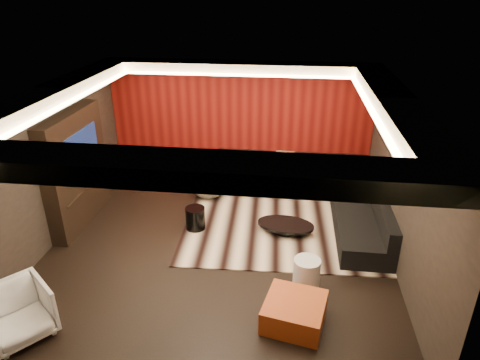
# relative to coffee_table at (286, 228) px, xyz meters

# --- Properties ---
(floor) EXTENTS (6.00, 6.00, 0.02)m
(floor) POSITION_rel_coffee_table_xyz_m (-1.17, -0.59, -0.12)
(floor) COLOR black
(floor) RESTS_ON ground
(ceiling) EXTENTS (6.00, 6.00, 0.02)m
(ceiling) POSITION_rel_coffee_table_xyz_m (-1.17, -0.59, 2.70)
(ceiling) COLOR silver
(ceiling) RESTS_ON ground
(wall_back) EXTENTS (6.00, 0.02, 2.80)m
(wall_back) POSITION_rel_coffee_table_xyz_m (-1.17, 2.42, 1.29)
(wall_back) COLOR black
(wall_back) RESTS_ON ground
(wall_left) EXTENTS (0.02, 6.00, 2.80)m
(wall_left) POSITION_rel_coffee_table_xyz_m (-4.18, -0.59, 1.29)
(wall_left) COLOR black
(wall_left) RESTS_ON ground
(wall_right) EXTENTS (0.02, 6.00, 2.80)m
(wall_right) POSITION_rel_coffee_table_xyz_m (1.84, -0.59, 1.29)
(wall_right) COLOR black
(wall_right) RESTS_ON ground
(red_feature_wall) EXTENTS (5.98, 0.05, 2.78)m
(red_feature_wall) POSITION_rel_coffee_table_xyz_m (-1.17, 2.38, 1.29)
(red_feature_wall) COLOR #6B0C0A
(red_feature_wall) RESTS_ON ground
(soffit_back) EXTENTS (6.00, 0.60, 0.22)m
(soffit_back) POSITION_rel_coffee_table_xyz_m (-1.17, 2.11, 2.58)
(soffit_back) COLOR silver
(soffit_back) RESTS_ON ground
(soffit_front) EXTENTS (6.00, 0.60, 0.22)m
(soffit_front) POSITION_rel_coffee_table_xyz_m (-1.17, -3.29, 2.58)
(soffit_front) COLOR silver
(soffit_front) RESTS_ON ground
(soffit_left) EXTENTS (0.60, 4.80, 0.22)m
(soffit_left) POSITION_rel_coffee_table_xyz_m (-3.87, -0.59, 2.58)
(soffit_left) COLOR silver
(soffit_left) RESTS_ON ground
(soffit_right) EXTENTS (0.60, 4.80, 0.22)m
(soffit_right) POSITION_rel_coffee_table_xyz_m (1.53, -0.59, 2.58)
(soffit_right) COLOR silver
(soffit_right) RESTS_ON ground
(cove_back) EXTENTS (4.80, 0.08, 0.04)m
(cove_back) POSITION_rel_coffee_table_xyz_m (-1.17, 1.77, 2.49)
(cove_back) COLOR #FFD899
(cove_back) RESTS_ON ground
(cove_front) EXTENTS (4.80, 0.08, 0.04)m
(cove_front) POSITION_rel_coffee_table_xyz_m (-1.17, -2.95, 2.49)
(cove_front) COLOR #FFD899
(cove_front) RESTS_ON ground
(cove_left) EXTENTS (0.08, 4.80, 0.04)m
(cove_left) POSITION_rel_coffee_table_xyz_m (-3.53, -0.59, 2.49)
(cove_left) COLOR #FFD899
(cove_left) RESTS_ON ground
(cove_right) EXTENTS (0.08, 4.80, 0.04)m
(cove_right) POSITION_rel_coffee_table_xyz_m (1.19, -0.59, 2.49)
(cove_right) COLOR #FFD899
(cove_right) RESTS_ON ground
(tv_surround) EXTENTS (0.30, 2.00, 2.20)m
(tv_surround) POSITION_rel_coffee_table_xyz_m (-4.02, 0.01, 0.99)
(tv_surround) COLOR black
(tv_surround) RESTS_ON ground
(tv_screen) EXTENTS (0.04, 1.30, 0.80)m
(tv_screen) POSITION_rel_coffee_table_xyz_m (-3.86, 0.01, 1.34)
(tv_screen) COLOR black
(tv_screen) RESTS_ON ground
(tv_shelf) EXTENTS (0.04, 1.60, 0.04)m
(tv_shelf) POSITION_rel_coffee_table_xyz_m (-3.86, 0.01, 0.59)
(tv_shelf) COLOR black
(tv_shelf) RESTS_ON ground
(rug) EXTENTS (4.12, 3.17, 0.02)m
(rug) POSITION_rel_coffee_table_xyz_m (0.03, 0.25, -0.10)
(rug) COLOR beige
(rug) RESTS_ON floor
(coffee_table) EXTENTS (1.21, 1.21, 0.18)m
(coffee_table) POSITION_rel_coffee_table_xyz_m (0.00, 0.00, 0.00)
(coffee_table) COLOR black
(coffee_table) RESTS_ON rug
(drum_stool) EXTENTS (0.49, 0.49, 0.44)m
(drum_stool) POSITION_rel_coffee_table_xyz_m (-1.72, -0.08, 0.13)
(drum_stool) COLOR black
(drum_stool) RESTS_ON rug
(striped_pouf) EXTENTS (0.79, 0.79, 0.39)m
(striped_pouf) POSITION_rel_coffee_table_xyz_m (-1.72, 1.29, 0.11)
(striped_pouf) COLOR #B6A88D
(striped_pouf) RESTS_ON rug
(white_side_table) EXTENTS (0.45, 0.45, 0.52)m
(white_side_table) POSITION_rel_coffee_table_xyz_m (0.35, -1.58, 0.15)
(white_side_table) COLOR silver
(white_side_table) RESTS_ON floor
(orange_ottoman) EXTENTS (0.96, 0.96, 0.36)m
(orange_ottoman) POSITION_rel_coffee_table_xyz_m (0.18, -2.35, 0.07)
(orange_ottoman) COLOR #A92515
(orange_ottoman) RESTS_ON floor
(armchair) EXTENTS (1.12, 1.12, 0.73)m
(armchair) POSITION_rel_coffee_table_xyz_m (-3.47, -3.02, 0.26)
(armchair) COLOR white
(armchair) RESTS_ON floor
(sectional_sofa) EXTENTS (3.65, 3.50, 0.75)m
(sectional_sofa) POSITION_rel_coffee_table_xyz_m (0.56, 1.28, 0.15)
(sectional_sofa) COLOR black
(sectional_sofa) RESTS_ON floor
(throw_pillows) EXTENTS (1.91, 1.68, 0.50)m
(throw_pillows) POSITION_rel_coffee_table_xyz_m (0.91, 1.59, 0.51)
(throw_pillows) COLOR beige
(throw_pillows) RESTS_ON sectional_sofa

